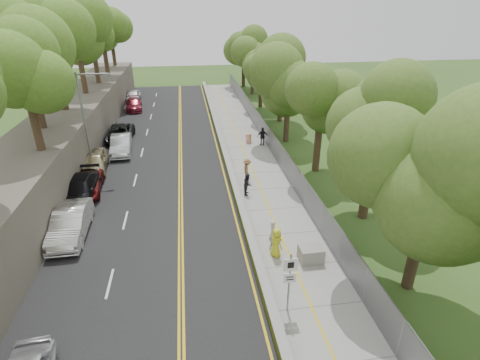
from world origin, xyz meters
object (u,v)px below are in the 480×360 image
object	(u,v)px
signpost	(290,277)
construction_barrel	(249,138)
car_2	(85,184)
painter_0	(276,242)
person_far	(263,136)
car_1	(70,223)
streetlight	(87,117)
concrete_block	(311,254)

from	to	relation	value
signpost	construction_barrel	size ratio (longest dim) A/B	3.47
signpost	car_2	bearing A→B (deg)	130.85
construction_barrel	painter_0	distance (m)	18.32
person_far	car_1	bearing A→B (deg)	47.18
streetlight	concrete_block	distance (m)	19.79
car_1	painter_0	distance (m)	12.09
signpost	car_1	world-z (taller)	signpost
car_2	person_far	distance (m)	16.68
concrete_block	painter_0	world-z (taller)	painter_0
signpost	car_1	size ratio (longest dim) A/B	0.61
signpost	person_far	size ratio (longest dim) A/B	1.73
signpost	car_1	xyz separation A→B (m)	(-11.12, 7.68, -1.08)
car_1	painter_0	size ratio (longest dim) A/B	2.98
streetlight	person_far	xyz separation A→B (m)	(14.66, 4.25, -3.70)
construction_barrel	car_1	size ratio (longest dim) A/B	0.18
painter_0	car_1	bearing A→B (deg)	47.63
car_2	person_far	size ratio (longest dim) A/B	2.68
streetlight	person_far	size ratio (longest dim) A/B	4.48
streetlight	painter_0	world-z (taller)	streetlight
construction_barrel	car_2	bearing A→B (deg)	-146.47
person_far	streetlight	bearing A→B (deg)	19.76
signpost	painter_0	xyz separation A→B (m)	(0.40, 4.02, -1.06)
construction_barrel	person_far	xyz separation A→B (m)	(1.20, -1.00, 0.45)
painter_0	person_far	bearing A→B (deg)	-33.76
concrete_block	painter_0	xyz separation A→B (m)	(-1.75, 0.70, 0.44)
streetlight	person_far	world-z (taller)	streetlight
concrete_block	car_2	world-z (taller)	car_2
signpost	person_far	bearing A→B (deg)	81.57
concrete_block	car_1	xyz separation A→B (m)	(-13.27, 4.37, 0.41)
streetlight	painter_0	distance (m)	18.02
concrete_block	car_2	bearing A→B (deg)	143.79
streetlight	construction_barrel	xyz separation A→B (m)	(13.46, 5.25, -4.14)
construction_barrel	car_2	size ratio (longest dim) A/B	0.19
person_far	signpost	bearing A→B (deg)	85.17
construction_barrel	signpost	bearing A→B (deg)	-95.01
streetlight	signpost	size ratio (longest dim) A/B	2.58
painter_0	streetlight	bearing A→B (deg)	17.80
signpost	car_2	xyz separation A→B (m)	(-11.53, 13.33, -1.26)
car_1	car_2	size ratio (longest dim) A/B	1.06
streetlight	painter_0	bearing A→B (deg)	-47.50
car_2	signpost	bearing A→B (deg)	-53.57
car_1	concrete_block	bearing A→B (deg)	-20.04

